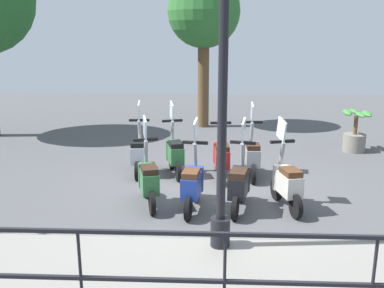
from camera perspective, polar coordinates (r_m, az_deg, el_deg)
The scene contains 14 objects.
ground_plane at distance 8.22m, azimuth 3.44°, elevation -6.47°, with size 28.00×28.00×0.00m, color #4C4C4F.
promenade_walkway at distance 5.35m, azimuth 3.89°, elevation -17.77°, with size 2.20×20.00×0.15m.
fence_railing at distance 4.03m, azimuth 4.39°, elevation -15.77°, with size 0.04×16.03×1.07m.
lamp_post_near at distance 5.36m, azimuth 4.06°, elevation 5.18°, with size 0.26×0.90×4.33m.
tree_distant at distance 13.78m, azimuth 1.58°, elevation 17.02°, with size 2.26×2.26×4.76m.
potted_palm at distance 11.73m, azimuth 20.88°, elevation 1.21°, with size 1.06×0.66×1.05m.
scooter_near_0 at distance 7.49m, azimuth 12.52°, elevation -4.98°, with size 1.21×0.51×1.54m.
scooter_near_1 at distance 7.30m, azimuth 6.34°, elevation -5.25°, with size 1.22×0.50×1.54m.
scooter_near_2 at distance 7.25m, azimuth 0.06°, elevation -5.30°, with size 1.23×0.44×1.54m.
scooter_near_3 at distance 7.48m, azimuth -5.82°, elevation -4.73°, with size 1.21×0.53×1.54m.
scooter_far_0 at distance 9.02m, azimuth 8.02°, elevation -1.47°, with size 1.23×0.44×1.54m.
scooter_far_1 at distance 8.88m, azimuth 3.95°, elevation -1.62°, with size 1.23×0.44×1.54m.
scooter_far_2 at distance 9.09m, azimuth -2.31°, elevation -1.21°, with size 1.21×0.52×1.54m.
scooter_far_3 at distance 9.20m, azimuth -7.10°, elevation -1.12°, with size 1.23×0.44×1.54m.
Camera 1 is at (-7.69, 0.14, 2.92)m, focal length 40.00 mm.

